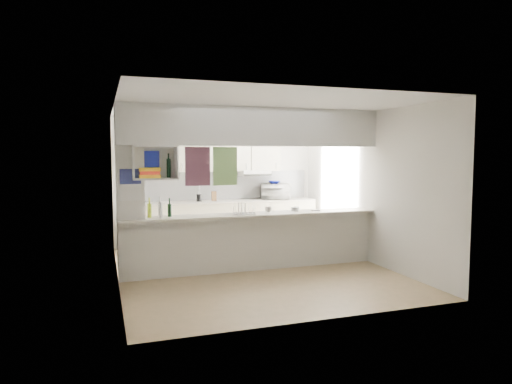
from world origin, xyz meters
name	(u,v)px	position (x,y,z in m)	size (l,w,h in m)	color
floor	(253,270)	(0.00, 0.00, 0.00)	(4.80, 4.80, 0.00)	#977F57
ceiling	(253,108)	(0.00, 0.00, 2.60)	(4.80, 4.80, 0.00)	white
wall_back	(217,182)	(0.00, 2.40, 1.30)	(4.20, 4.20, 0.00)	silver
wall_left	(116,194)	(-2.10, 0.00, 1.30)	(4.80, 4.80, 0.00)	silver
wall_right	(367,187)	(2.10, 0.00, 1.30)	(4.80, 4.80, 0.00)	silver
servery_partition	(243,168)	(-0.17, 0.00, 1.66)	(4.20, 0.50, 2.60)	silver
cubby_shelf	(153,165)	(-1.57, -0.06, 1.71)	(0.65, 0.35, 0.50)	white
kitchen_run	(228,205)	(0.16, 2.14, 0.83)	(3.60, 0.63, 2.24)	beige
microwave	(275,191)	(1.21, 2.13, 1.08)	(0.59, 0.40, 0.33)	white
bowl	(274,182)	(1.20, 2.16, 1.28)	(0.24, 0.24, 0.06)	navy
dish_rack	(244,209)	(-0.16, -0.02, 1.00)	(0.41, 0.35, 0.19)	silver
cup	(268,210)	(0.25, -0.05, 0.98)	(0.11, 0.11, 0.09)	white
wine_bottles	(155,210)	(-1.55, 0.01, 1.03)	(0.51, 0.14, 0.32)	black
plastic_tubs	(297,209)	(0.80, 0.07, 0.95)	(0.49, 0.17, 0.07)	silver
utensil_jar	(199,198)	(-0.44, 2.15, 1.00)	(0.11, 0.11, 0.15)	black
knife_block	(214,196)	(-0.12, 2.18, 1.02)	(0.10, 0.08, 0.19)	brown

